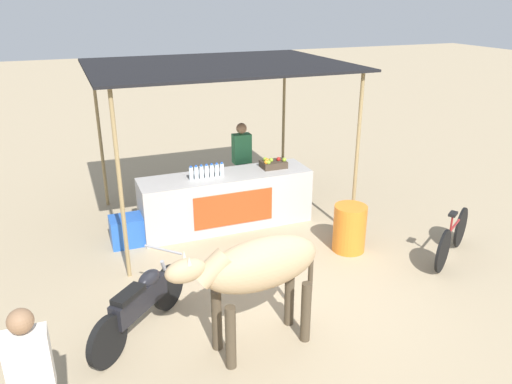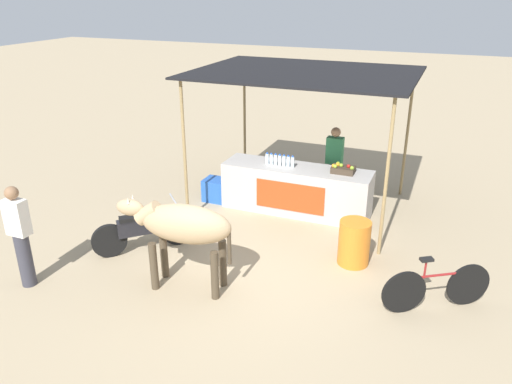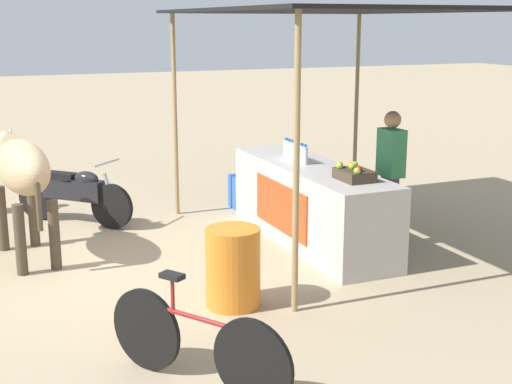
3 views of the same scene
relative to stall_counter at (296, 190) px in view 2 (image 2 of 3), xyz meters
The scene contains 12 objects.
ground_plane 2.25m from the stall_counter, 90.00° to the right, with size 60.00×60.00×0.00m, color tan.
stall_counter is the anchor object (origin of this frame).
stall_awning 2.23m from the stall_counter, 90.00° to the left, with size 4.20×3.20×2.80m.
water_bottle_row 0.69m from the stall_counter, behind, with size 0.61×0.07×0.25m.
fruit_crate 1.07m from the stall_counter, ahead, with size 0.44×0.32×0.18m.
vendor_behind_counter 1.02m from the stall_counter, 52.69° to the left, with size 0.34×0.22×1.65m.
cooler_box 1.74m from the stall_counter, behind, with size 0.60×0.44×0.48m, color blue.
water_barrel 2.23m from the stall_counter, 46.51° to the right, with size 0.52×0.52×0.77m, color orange.
cow 3.41m from the stall_counter, 102.44° to the right, with size 1.85×0.69×1.44m.
motorcycle_parked 3.19m from the stall_counter, 127.14° to the right, with size 1.35×1.31×0.90m.
bicycle_leaning 3.78m from the stall_counter, 40.17° to the right, with size 1.41×0.94×0.85m.
passerby_on_street 5.16m from the stall_counter, 125.79° to the right, with size 0.34×0.22×1.65m.
Camera 2 is at (2.78, -6.79, 4.34)m, focal length 35.00 mm.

